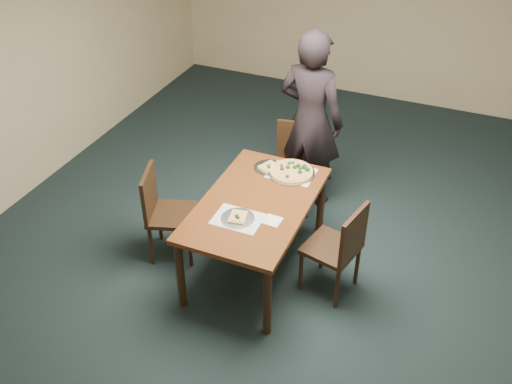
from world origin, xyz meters
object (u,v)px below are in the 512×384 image
at_px(pizza_pan, 292,171).
at_px(dining_table, 256,210).
at_px(slice_plate_far, 269,167).
at_px(chair_right, 340,246).
at_px(slice_plate_near, 238,218).
at_px(chair_far, 295,161).
at_px(diner, 310,120).
at_px(chair_left, 163,209).

bearing_deg(pizza_pan, dining_table, -104.05).
relative_size(dining_table, slice_plate_far, 5.36).
bearing_deg(chair_right, pizza_pan, -117.16).
distance_m(dining_table, chair_right, 0.78).
relative_size(chair_right, slice_plate_near, 3.25).
bearing_deg(chair_far, slice_plate_near, -101.28).
height_order(diner, slice_plate_near, diner).
bearing_deg(diner, slice_plate_near, 92.15).
bearing_deg(dining_table, chair_far, 91.67).
xyz_separation_m(dining_table, chair_left, (-0.86, -0.14, -0.14)).
bearing_deg(slice_plate_far, dining_table, -79.75).
bearing_deg(chair_far, chair_left, -134.57).
bearing_deg(diner, chair_far, 59.79).
height_order(dining_table, chair_far, chair_far).
distance_m(chair_left, slice_plate_far, 1.05).
distance_m(chair_far, pizza_pan, 0.64).
bearing_deg(diner, chair_right, 125.79).
distance_m(dining_table, diner, 1.27).
bearing_deg(chair_far, chair_right, -64.92).
xyz_separation_m(dining_table, chair_far, (-0.03, 1.10, -0.14)).
relative_size(dining_table, pizza_pan, 3.44).
bearing_deg(chair_left, dining_table, -99.28).
bearing_deg(pizza_pan, slice_plate_far, -178.97).
relative_size(chair_far, chair_left, 1.00).
xyz_separation_m(dining_table, chair_right, (0.77, -0.01, -0.14)).
bearing_deg(slice_plate_far, chair_right, -31.77).
relative_size(diner, slice_plate_far, 6.72).
relative_size(chair_left, chair_right, 1.00).
xyz_separation_m(chair_left, chair_right, (1.63, 0.14, 0.00)).
relative_size(diner, slice_plate_near, 6.72).
xyz_separation_m(dining_table, slice_plate_near, (-0.04, -0.28, 0.11)).
bearing_deg(diner, slice_plate_far, 83.31).
distance_m(chair_far, chair_left, 1.49).
bearing_deg(dining_table, chair_left, -170.67).
bearing_deg(chair_far, pizza_pan, -84.55).
bearing_deg(slice_plate_near, chair_right, 18.75).
distance_m(slice_plate_near, slice_plate_far, 0.81).
bearing_deg(chair_right, slice_plate_near, -58.08).
relative_size(slice_plate_near, slice_plate_far, 1.00).
xyz_separation_m(diner, pizza_pan, (0.07, -0.70, -0.17)).
height_order(chair_right, slice_plate_far, chair_right).
relative_size(chair_left, pizza_pan, 2.09).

